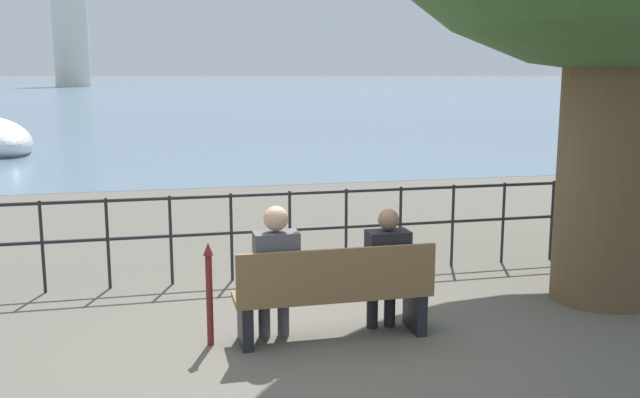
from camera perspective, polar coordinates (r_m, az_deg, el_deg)
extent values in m
plane|color=#605B51|center=(6.79, 0.99, -10.98)|extent=(1000.00, 1000.00, 0.00)
cube|color=slate|center=(165.21, -12.97, 9.01)|extent=(600.00, 300.00, 0.01)
cylinder|color=brown|center=(8.11, 22.24, 4.26)|extent=(1.06, 1.06, 3.44)
cube|color=brown|center=(6.65, 1.00, -7.56)|extent=(1.83, 0.45, 0.05)
cube|color=brown|center=(6.38, 1.47, -5.96)|extent=(1.83, 0.04, 0.45)
cube|color=black|center=(6.57, -6.00, -9.88)|extent=(0.10, 0.41, 0.40)
cube|color=black|center=(6.95, 7.60, -8.79)|extent=(0.10, 0.41, 0.40)
cylinder|color=#4C4C51|center=(6.74, -4.48, -9.13)|extent=(0.11, 0.11, 0.45)
cylinder|color=#4C4C51|center=(6.76, -2.96, -9.03)|extent=(0.11, 0.11, 0.45)
cube|color=#4C4C51|center=(6.58, -3.62, -7.07)|extent=(0.34, 0.26, 0.14)
cube|color=#4C4C51|center=(6.43, -3.51, -5.21)|extent=(0.40, 0.24, 0.59)
sphere|color=tan|center=(6.33, -3.55, -1.57)|extent=(0.22, 0.22, 0.22)
cylinder|color=black|center=(6.97, 4.21, -8.48)|extent=(0.11, 0.11, 0.45)
cylinder|color=black|center=(7.02, 5.60, -8.35)|extent=(0.11, 0.11, 0.45)
cube|color=black|center=(6.83, 5.17, -6.45)|extent=(0.33, 0.26, 0.14)
cube|color=black|center=(6.69, 5.44, -4.83)|extent=(0.39, 0.24, 0.55)
sphere|color=#846047|center=(6.60, 5.50, -1.64)|extent=(0.20, 0.20, 0.20)
cylinder|color=black|center=(8.51, -21.32, -3.61)|extent=(0.04, 0.04, 1.05)
cylinder|color=black|center=(8.44, -16.61, -3.45)|extent=(0.04, 0.04, 1.05)
cylinder|color=black|center=(8.43, -11.84, -3.26)|extent=(0.04, 0.04, 1.05)
cylinder|color=black|center=(8.47, -7.09, -3.05)|extent=(0.04, 0.04, 1.05)
cylinder|color=black|center=(8.57, -2.43, -2.82)|extent=(0.04, 0.04, 1.05)
cylinder|color=black|center=(8.73, 2.10, -2.59)|extent=(0.04, 0.04, 1.05)
cylinder|color=black|center=(8.93, 6.44, -2.34)|extent=(0.04, 0.04, 1.05)
cylinder|color=black|center=(9.19, 10.56, -2.10)|extent=(0.04, 0.04, 1.05)
cylinder|color=black|center=(9.49, 14.43, -1.86)|extent=(0.04, 0.04, 1.05)
cylinder|color=black|center=(9.84, 18.05, -1.63)|extent=(0.04, 0.04, 1.05)
cylinder|color=black|center=(10.22, 21.41, -1.41)|extent=(0.04, 0.04, 1.05)
cylinder|color=black|center=(8.47, -2.45, 0.44)|extent=(14.01, 0.04, 0.04)
cylinder|color=black|center=(8.56, -2.43, -2.48)|extent=(14.01, 0.04, 0.04)
cylinder|color=maroon|center=(6.54, -8.83, -8.02)|extent=(0.06, 0.06, 0.84)
cone|color=maroon|center=(6.41, -8.94, -3.96)|extent=(0.09, 0.09, 0.11)
cylinder|color=silver|center=(132.25, -19.35, 12.74)|extent=(5.93, 5.93, 19.56)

